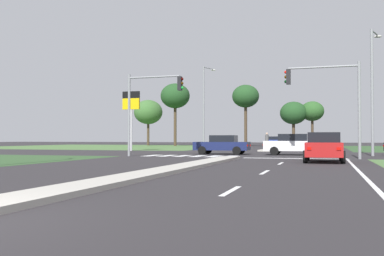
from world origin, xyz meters
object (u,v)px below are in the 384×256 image
(car_blue_near, at_px, (273,141))
(treeline_third, at_px, (246,97))
(traffic_signal_near_right, at_px, (332,93))
(treeline_second, at_px, (175,96))
(car_navy_fifth, at_px, (222,145))
(street_lamp_second, at_px, (373,85))
(fuel_price_totem, at_px, (131,107))
(pedestrian_at_median, at_px, (267,139))
(car_red_sixth, at_px, (324,147))
(treeline_near, at_px, (148,112))
(traffic_signal_near_left, at_px, (148,100))
(treeline_fifth, at_px, (293,113))
(car_white_third, at_px, (295,144))
(treeline_fourth, at_px, (312,112))
(street_lamp_third, at_px, (205,103))

(car_blue_near, height_order, treeline_third, treeline_third)
(traffic_signal_near_right, distance_m, treeline_second, 46.42)
(car_navy_fifth, distance_m, treeline_second, 38.26)
(street_lamp_second, height_order, treeline_second, treeline_second)
(traffic_signal_near_right, distance_m, fuel_price_totem, 22.57)
(car_navy_fifth, height_order, treeline_third, treeline_third)
(car_navy_fifth, height_order, fuel_price_totem, fuel_price_totem)
(car_blue_near, bearing_deg, pedestrian_at_median, 95.08)
(car_red_sixth, distance_m, treeline_near, 56.06)
(traffic_signal_near_left, relative_size, fuel_price_totem, 0.97)
(treeline_third, height_order, treeline_fifth, treeline_third)
(car_white_third, distance_m, street_lamp_second, 6.91)
(traffic_signal_near_right, bearing_deg, fuel_price_totem, 147.64)
(car_navy_fifth, height_order, treeline_near, treeline_near)
(treeline_fifth, bearing_deg, fuel_price_totem, -115.50)
(car_red_sixth, bearing_deg, car_blue_near, 99.87)
(car_blue_near, distance_m, pedestrian_at_median, 25.04)
(traffic_signal_near_left, distance_m, treeline_second, 41.49)
(car_red_sixth, xyz_separation_m, treeline_fourth, (-1.93, 46.10, 4.60))
(treeline_fourth, bearing_deg, treeline_third, -171.86)
(street_lamp_second, bearing_deg, treeline_fourth, 98.13)
(fuel_price_totem, bearing_deg, treeline_near, 109.70)
(car_white_third, xyz_separation_m, treeline_fourth, (0.21, 36.79, 4.59))
(car_blue_near, height_order, car_white_third, car_white_third)
(pedestrian_at_median, relative_size, treeline_near, 0.21)
(car_white_third, height_order, treeline_fourth, treeline_fourth)
(treeline_third, bearing_deg, traffic_signal_near_right, -72.88)
(car_red_sixth, bearing_deg, treeline_fourth, 92.40)
(car_blue_near, relative_size, car_navy_fifth, 1.05)
(traffic_signal_near_right, bearing_deg, traffic_signal_near_left, -180.00)
(car_blue_near, distance_m, treeline_second, 17.41)
(car_blue_near, bearing_deg, car_navy_fifth, 89.99)
(street_lamp_third, height_order, treeline_near, street_lamp_third)
(traffic_signal_near_left, distance_m, treeline_near, 46.90)
(car_red_sixth, xyz_separation_m, fuel_price_totem, (-18.61, 16.08, 3.56))
(traffic_signal_near_left, bearing_deg, pedestrian_at_median, 67.96)
(treeline_fifth, bearing_deg, car_navy_fifth, -94.81)
(street_lamp_third, bearing_deg, car_red_sixth, -63.16)
(pedestrian_at_median, xyz_separation_m, treeline_third, (-6.57, 25.27, 6.67))
(car_white_third, bearing_deg, street_lamp_second, 90.85)
(street_lamp_second, relative_size, pedestrian_at_median, 5.39)
(traffic_signal_near_left, height_order, treeline_third, treeline_third)
(street_lamp_second, bearing_deg, street_lamp_third, 133.03)
(car_white_third, height_order, treeline_third, treeline_third)
(street_lamp_third, height_order, treeline_third, street_lamp_third)
(car_navy_fifth, distance_m, treeline_fourth, 37.36)
(car_blue_near, relative_size, traffic_signal_near_right, 0.76)
(car_blue_near, bearing_deg, traffic_signal_near_right, 101.45)
(street_lamp_third, distance_m, treeline_second, 18.00)
(car_white_third, distance_m, pedestrian_at_median, 10.62)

